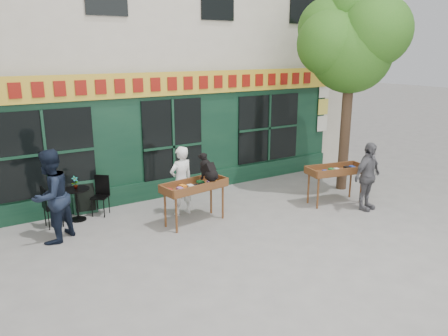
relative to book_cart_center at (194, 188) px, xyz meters
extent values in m
plane|color=slate|center=(0.48, -0.26, -0.82)|extent=(80.00, 80.00, 0.00)
cube|color=beige|center=(0.48, 5.74, 4.18)|extent=(14.00, 7.00, 10.00)
cube|color=black|center=(0.48, 2.16, 0.78)|extent=(11.00, 0.16, 3.20)
cube|color=gold|center=(0.48, 2.04, 2.18)|extent=(11.00, 0.06, 0.60)
cube|color=maroon|center=(0.48, 2.00, 2.18)|extent=(9.60, 0.03, 0.34)
cube|color=black|center=(0.48, 2.06, -0.57)|extent=(11.00, 0.10, 0.50)
cube|color=black|center=(0.48, 2.06, 0.53)|extent=(1.70, 0.05, 2.50)
cube|color=black|center=(-2.72, 2.06, 0.73)|extent=(2.20, 0.05, 2.00)
cube|color=black|center=(3.68, 2.06, 0.73)|extent=(2.20, 0.05, 2.00)
cube|color=silver|center=(5.88, 2.04, 0.68)|extent=(0.42, 0.02, 0.50)
cube|color=#E5D14C|center=(5.88, 2.04, 1.23)|extent=(0.42, 0.02, 0.50)
cube|color=silver|center=(5.88, 2.04, 1.78)|extent=(0.42, 0.02, 0.50)
cylinder|color=#382619|center=(4.78, 0.04, 0.98)|extent=(0.28, 0.28, 3.60)
sphere|color=#216116|center=(4.78, 0.04, 2.98)|extent=(2.20, 2.20, 2.20)
sphere|color=#216116|center=(5.48, 0.34, 3.28)|extent=(1.80, 1.80, 1.80)
sphere|color=#216116|center=(4.18, 0.24, 3.18)|extent=(1.70, 1.70, 1.70)
sphere|color=#216116|center=(4.98, -0.56, 3.48)|extent=(1.80, 1.80, 1.80)
sphere|color=#216116|center=(4.48, 0.64, 3.58)|extent=(1.60, 1.60, 1.60)
sphere|color=#216116|center=(4.88, 0.14, 4.08)|extent=(1.40, 1.40, 1.40)
cylinder|color=brown|center=(-0.61, -0.31, -0.42)|extent=(0.05, 0.05, 0.80)
cylinder|color=brown|center=(0.67, -0.13, -0.42)|extent=(0.05, 0.05, 0.80)
cylinder|color=brown|center=(-0.67, 0.13, -0.42)|extent=(0.05, 0.05, 0.80)
cylinder|color=brown|center=(0.61, 0.31, -0.42)|extent=(0.05, 0.05, 0.80)
cube|color=brown|center=(0.00, 0.00, 0.00)|extent=(1.57, 0.78, 0.05)
cube|color=brown|center=(0.04, -0.29, 0.08)|extent=(1.49, 0.25, 0.18)
cube|color=brown|center=(-0.04, 0.29, 0.08)|extent=(1.49, 0.25, 0.18)
cube|color=brown|center=(0.00, 0.00, 0.06)|extent=(1.34, 0.58, 0.06)
imported|color=white|center=(0.00, 0.65, 0.01)|extent=(0.66, 0.48, 1.67)
cylinder|color=brown|center=(3.02, -0.82, -0.42)|extent=(0.05, 0.05, 0.80)
cylinder|color=brown|center=(4.30, -1.07, -0.42)|extent=(0.05, 0.05, 0.80)
cylinder|color=brown|center=(3.10, -0.39, -0.42)|extent=(0.05, 0.05, 0.80)
cylinder|color=brown|center=(4.38, -0.64, -0.42)|extent=(0.05, 0.05, 0.80)
cube|color=brown|center=(3.70, -0.73, 0.00)|extent=(1.58, 0.85, 0.05)
cube|color=brown|center=(3.65, -1.02, 0.08)|extent=(1.48, 0.32, 0.18)
cube|color=brown|center=(3.76, -0.45, 0.08)|extent=(1.48, 0.32, 0.18)
cube|color=brown|center=(3.70, -0.73, 0.06)|extent=(1.35, 0.64, 0.06)
imported|color=#59585D|center=(4.00, -1.48, 0.03)|extent=(1.05, 0.57, 1.70)
cylinder|color=black|center=(-2.23, 1.57, -0.80)|extent=(0.36, 0.36, 0.03)
cylinder|color=black|center=(-2.23, 1.57, -0.44)|extent=(0.04, 0.04, 0.72)
cylinder|color=black|center=(-2.23, 1.57, -0.07)|extent=(0.60, 0.60, 0.03)
cube|color=black|center=(-2.78, 1.47, -0.37)|extent=(0.39, 0.39, 0.03)
cube|color=black|center=(-2.95, 1.46, -0.12)|extent=(0.06, 0.36, 0.50)
cylinder|color=black|center=(-2.62, 1.33, -0.60)|extent=(0.02, 0.02, 0.44)
cylinder|color=black|center=(-2.64, 1.63, -0.60)|extent=(0.02, 0.02, 0.44)
cylinder|color=black|center=(-2.92, 1.31, -0.60)|extent=(0.02, 0.02, 0.44)
cylinder|color=black|center=(-2.94, 1.61, -0.60)|extent=(0.02, 0.02, 0.44)
cube|color=black|center=(-1.68, 1.62, -0.37)|extent=(0.51, 0.51, 0.03)
cube|color=black|center=(-1.57, 1.75, -0.12)|extent=(0.29, 0.26, 0.50)
cylinder|color=black|center=(-1.89, 1.61, -0.60)|extent=(0.02, 0.02, 0.44)
cylinder|color=black|center=(-1.67, 1.41, -0.60)|extent=(0.02, 0.02, 0.44)
cylinder|color=black|center=(-1.70, 1.83, -0.60)|extent=(0.02, 0.02, 0.44)
cylinder|color=black|center=(-1.47, 1.64, -0.60)|extent=(0.02, 0.02, 0.44)
imported|color=gray|center=(-2.23, 1.57, 0.09)|extent=(0.19, 0.15, 0.30)
imported|color=black|center=(-2.93, 0.67, 0.15)|extent=(1.19, 1.16, 1.94)
cube|color=black|center=(-1.96, 1.94, -0.42)|extent=(0.58, 0.26, 0.79)
cube|color=black|center=(-1.96, 1.92, -0.42)|extent=(0.48, 0.23, 0.65)
camera|label=1|loc=(-4.41, -8.28, 3.01)|focal=35.00mm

